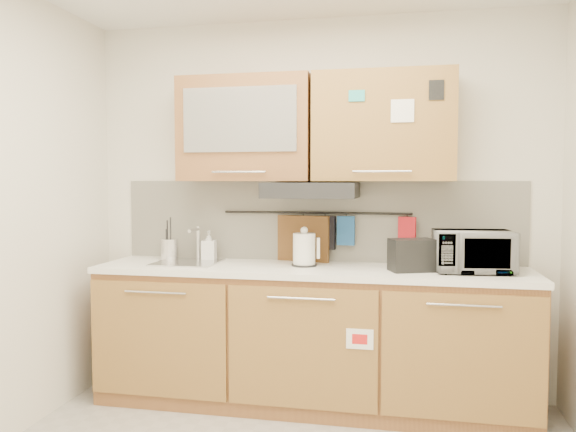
% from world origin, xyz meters
% --- Properties ---
extents(wall_back, '(3.20, 0.00, 3.20)m').
position_xyz_m(wall_back, '(0.00, 1.50, 1.30)').
color(wall_back, silver).
rests_on(wall_back, ground).
extents(base_cabinet, '(2.80, 0.64, 0.88)m').
position_xyz_m(base_cabinet, '(0.00, 1.19, 0.41)').
color(base_cabinet, olive).
rests_on(base_cabinet, floor).
extents(countertop, '(2.82, 0.62, 0.04)m').
position_xyz_m(countertop, '(0.00, 1.19, 0.90)').
color(countertop, white).
rests_on(countertop, base_cabinet).
extents(backsplash, '(2.80, 0.02, 0.56)m').
position_xyz_m(backsplash, '(0.00, 1.49, 1.20)').
color(backsplash, silver).
rests_on(backsplash, countertop).
extents(upper_cabinets, '(1.82, 0.37, 0.70)m').
position_xyz_m(upper_cabinets, '(-0.00, 1.32, 1.83)').
color(upper_cabinets, olive).
rests_on(upper_cabinets, wall_back).
extents(range_hood, '(0.60, 0.46, 0.10)m').
position_xyz_m(range_hood, '(0.00, 1.25, 1.42)').
color(range_hood, black).
rests_on(range_hood, upper_cabinets).
extents(sink, '(0.42, 0.40, 0.26)m').
position_xyz_m(sink, '(-0.85, 1.21, 0.92)').
color(sink, silver).
rests_on(sink, countertop).
extents(utensil_rail, '(1.30, 0.02, 0.02)m').
position_xyz_m(utensil_rail, '(0.00, 1.45, 1.26)').
color(utensil_rail, black).
rests_on(utensil_rail, backsplash).
extents(utensil_crock, '(0.16, 0.16, 0.30)m').
position_xyz_m(utensil_crock, '(-1.02, 1.30, 1.00)').
color(utensil_crock, silver).
rests_on(utensil_crock, countertop).
extents(kettle, '(0.19, 0.17, 0.26)m').
position_xyz_m(kettle, '(-0.04, 1.23, 1.02)').
color(kettle, white).
rests_on(kettle, countertop).
extents(toaster, '(0.31, 0.24, 0.20)m').
position_xyz_m(toaster, '(0.65, 1.15, 1.02)').
color(toaster, black).
rests_on(toaster, countertop).
extents(microwave, '(0.49, 0.36, 0.26)m').
position_xyz_m(microwave, '(1.02, 1.19, 1.05)').
color(microwave, '#999999').
rests_on(microwave, countertop).
extents(soap_bottle, '(0.11, 0.11, 0.21)m').
position_xyz_m(soap_bottle, '(-0.75, 1.36, 1.03)').
color(soap_bottle, '#999999').
rests_on(soap_bottle, countertop).
extents(cutting_board, '(0.38, 0.12, 0.47)m').
position_xyz_m(cutting_board, '(-0.09, 1.44, 1.01)').
color(cutting_board, brown).
rests_on(cutting_board, utensil_rail).
extents(oven_mitt, '(0.12, 0.04, 0.20)m').
position_xyz_m(oven_mitt, '(0.21, 1.44, 1.14)').
color(oven_mitt, '#1F5191').
rests_on(oven_mitt, utensil_rail).
extents(dark_pouch, '(0.15, 0.06, 0.23)m').
position_xyz_m(dark_pouch, '(0.06, 1.44, 1.12)').
color(dark_pouch, black).
rests_on(dark_pouch, utensil_rail).
extents(pot_holder, '(0.12, 0.06, 0.15)m').
position_xyz_m(pot_holder, '(0.62, 1.44, 1.17)').
color(pot_holder, '#B1171F').
rests_on(pot_holder, utensil_rail).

